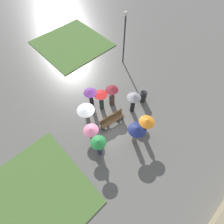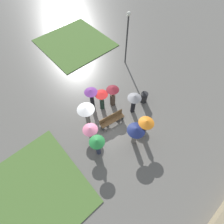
{
  "view_description": "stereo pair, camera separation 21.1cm",
  "coord_description": "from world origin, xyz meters",
  "px_view_note": "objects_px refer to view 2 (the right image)",
  "views": [
    {
      "loc": [
        -4.23,
        -5.02,
        11.06
      ],
      "look_at": [
        0.23,
        -0.3,
        1.18
      ],
      "focal_mm": 28.0,
      "sensor_mm": 36.0,
      "label": 1
    },
    {
      "loc": [
        -4.07,
        -5.16,
        11.06
      ],
      "look_at": [
        0.23,
        -0.3,
        1.18
      ],
      "focal_mm": 28.0,
      "sensor_mm": 36.0,
      "label": 2
    }
  ],
  "objects_px": {
    "crowd_person_navy": "(136,132)",
    "crowd_person_grey": "(134,100)",
    "crowd_person_red": "(102,97)",
    "crowd_person_green": "(97,144)",
    "trash_bin": "(144,97)",
    "crowd_person_orange": "(145,125)",
    "crowd_person_maroon": "(113,94)",
    "lamp_post": "(127,33)",
    "crowd_person_pink": "(91,132)",
    "park_bench": "(112,119)",
    "crowd_person_white": "(86,111)",
    "crowd_person_purple": "(91,95)"
  },
  "relations": [
    {
      "from": "crowd_person_navy",
      "to": "crowd_person_grey",
      "type": "relative_size",
      "value": 1.01
    },
    {
      "from": "crowd_person_red",
      "to": "crowd_person_green",
      "type": "bearing_deg",
      "value": 125.89
    },
    {
      "from": "trash_bin",
      "to": "crowd_person_green",
      "type": "xyz_separation_m",
      "value": [
        -5.3,
        -0.96,
        0.95
      ]
    },
    {
      "from": "crowd_person_orange",
      "to": "crowd_person_maroon",
      "type": "bearing_deg",
      "value": -130.73
    },
    {
      "from": "lamp_post",
      "to": "crowd_person_navy",
      "type": "distance_m",
      "value": 8.13
    },
    {
      "from": "crowd_person_navy",
      "to": "crowd_person_grey",
      "type": "distance_m",
      "value": 2.51
    },
    {
      "from": "crowd_person_grey",
      "to": "crowd_person_red",
      "type": "distance_m",
      "value": 2.3
    },
    {
      "from": "trash_bin",
      "to": "crowd_person_pink",
      "type": "xyz_separation_m",
      "value": [
        -5.08,
        -0.01,
        0.8
      ]
    },
    {
      "from": "crowd_person_maroon",
      "to": "crowd_person_red",
      "type": "relative_size",
      "value": 1.03
    },
    {
      "from": "park_bench",
      "to": "crowd_person_orange",
      "type": "bearing_deg",
      "value": -57.84
    },
    {
      "from": "crowd_person_white",
      "to": "crowd_person_maroon",
      "type": "bearing_deg",
      "value": 23.44
    },
    {
      "from": "crowd_person_maroon",
      "to": "crowd_person_grey",
      "type": "relative_size",
      "value": 1.03
    },
    {
      "from": "crowd_person_purple",
      "to": "crowd_person_grey",
      "type": "xyz_separation_m",
      "value": [
        1.96,
        -2.32,
        -0.05
      ]
    },
    {
      "from": "crowd_person_orange",
      "to": "crowd_person_grey",
      "type": "relative_size",
      "value": 1.07
    },
    {
      "from": "crowd_person_purple",
      "to": "crowd_person_navy",
      "type": "relative_size",
      "value": 1.03
    },
    {
      "from": "crowd_person_orange",
      "to": "crowd_person_pink",
      "type": "bearing_deg",
      "value": -71.52
    },
    {
      "from": "crowd_person_purple",
      "to": "crowd_person_pink",
      "type": "height_order",
      "value": "crowd_person_purple"
    },
    {
      "from": "crowd_person_grey",
      "to": "crowd_person_navy",
      "type": "bearing_deg",
      "value": -26.14
    },
    {
      "from": "lamp_post",
      "to": "crowd_person_navy",
      "type": "relative_size",
      "value": 2.43
    },
    {
      "from": "park_bench",
      "to": "crowd_person_green",
      "type": "height_order",
      "value": "crowd_person_green"
    },
    {
      "from": "crowd_person_navy",
      "to": "crowd_person_green",
      "type": "height_order",
      "value": "crowd_person_green"
    },
    {
      "from": "trash_bin",
      "to": "crowd_person_white",
      "type": "bearing_deg",
      "value": 163.4
    },
    {
      "from": "crowd_person_maroon",
      "to": "crowd_person_green",
      "type": "distance_m",
      "value": 4.07
    },
    {
      "from": "crowd_person_maroon",
      "to": "crowd_person_navy",
      "type": "bearing_deg",
      "value": 55.73
    },
    {
      "from": "lamp_post",
      "to": "crowd_person_maroon",
      "type": "xyz_separation_m",
      "value": [
        -4.06,
        -2.82,
        -1.7
      ]
    },
    {
      "from": "crowd_person_pink",
      "to": "crowd_person_green",
      "type": "bearing_deg",
      "value": 169.79
    },
    {
      "from": "crowd_person_navy",
      "to": "crowd_person_white",
      "type": "relative_size",
      "value": 0.99
    },
    {
      "from": "crowd_person_navy",
      "to": "crowd_person_white",
      "type": "distance_m",
      "value": 3.51
    },
    {
      "from": "crowd_person_white",
      "to": "crowd_person_navy",
      "type": "bearing_deg",
      "value": -45.59
    },
    {
      "from": "lamp_post",
      "to": "crowd_person_green",
      "type": "distance_m",
      "value": 9.15
    },
    {
      "from": "crowd_person_orange",
      "to": "crowd_person_green",
      "type": "relative_size",
      "value": 1.03
    },
    {
      "from": "crowd_person_grey",
      "to": "crowd_person_green",
      "type": "distance_m",
      "value": 4.08
    },
    {
      "from": "crowd_person_navy",
      "to": "crowd_person_pink",
      "type": "distance_m",
      "value": 2.8
    },
    {
      "from": "crowd_person_maroon",
      "to": "crowd_person_grey",
      "type": "height_order",
      "value": "crowd_person_maroon"
    },
    {
      "from": "lamp_post",
      "to": "crowd_person_maroon",
      "type": "relative_size",
      "value": 2.39
    },
    {
      "from": "lamp_post",
      "to": "crowd_person_pink",
      "type": "bearing_deg",
      "value": -149.38
    },
    {
      "from": "lamp_post",
      "to": "crowd_person_grey",
      "type": "distance_m",
      "value": 5.71
    },
    {
      "from": "crowd_person_white",
      "to": "crowd_person_green",
      "type": "xyz_separation_m",
      "value": [
        -0.89,
        -2.28,
        -0.08
      ]
    },
    {
      "from": "crowd_person_purple",
      "to": "crowd_person_white",
      "type": "xyz_separation_m",
      "value": [
        -1.13,
        -0.91,
        0.05
      ]
    },
    {
      "from": "crowd_person_purple",
      "to": "crowd_person_pink",
      "type": "relative_size",
      "value": 1.08
    },
    {
      "from": "crowd_person_purple",
      "to": "park_bench",
      "type": "bearing_deg",
      "value": -126.29
    },
    {
      "from": "trash_bin",
      "to": "crowd_person_pink",
      "type": "height_order",
      "value": "crowd_person_pink"
    },
    {
      "from": "trash_bin",
      "to": "crowd_person_navy",
      "type": "xyz_separation_m",
      "value": [
        -3.04,
        -1.92,
        0.99
      ]
    },
    {
      "from": "trash_bin",
      "to": "crowd_person_green",
      "type": "relative_size",
      "value": 0.46
    },
    {
      "from": "crowd_person_navy",
      "to": "crowd_person_grey",
      "type": "height_order",
      "value": "crowd_person_navy"
    },
    {
      "from": "park_bench",
      "to": "crowd_person_white",
      "type": "bearing_deg",
      "value": 147.14
    },
    {
      "from": "crowd_person_white",
      "to": "crowd_person_maroon",
      "type": "distance_m",
      "value": 2.44
    },
    {
      "from": "crowd_person_maroon",
      "to": "crowd_person_red",
      "type": "distance_m",
      "value": 0.88
    },
    {
      "from": "crowd_person_pink",
      "to": "crowd_person_green",
      "type": "xyz_separation_m",
      "value": [
        -0.22,
        -0.95,
        0.16
      ]
    },
    {
      "from": "crowd_person_orange",
      "to": "crowd_person_green",
      "type": "xyz_separation_m",
      "value": [
        -3.06,
        1.04,
        -0.02
      ]
    }
  ]
}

